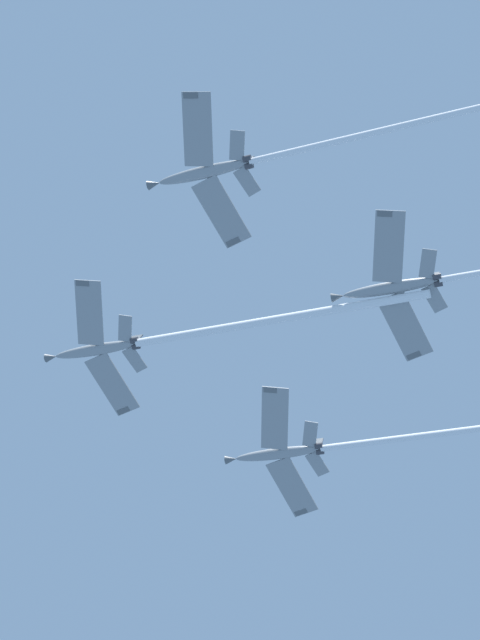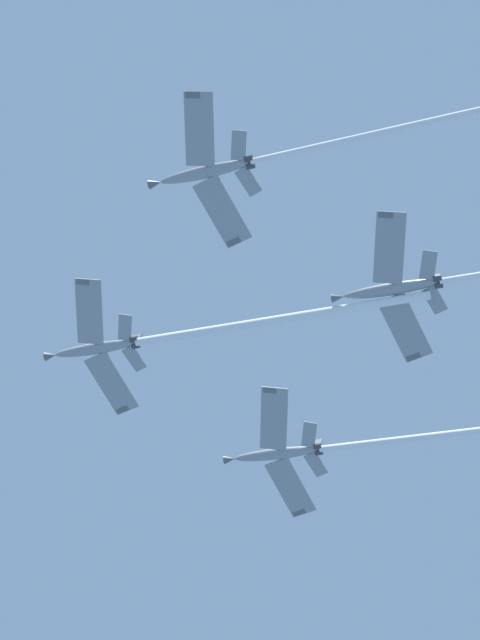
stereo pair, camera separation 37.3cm
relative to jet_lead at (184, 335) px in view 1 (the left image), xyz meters
name	(u,v)px [view 1 (the left image)]	position (x,y,z in m)	size (l,w,h in m)	color
jet_lead	(184,335)	(0.00, 0.00, 0.00)	(34.87, 41.99, 12.47)	gray
jet_left_wing	(274,156)	(6.15, 25.95, -3.27)	(34.17, 42.50, 12.54)	gray
jet_right_wing	(329,447)	(-24.66, 0.09, -1.75)	(29.84, 34.49, 9.68)	gray
jet_slot	(452,277)	(-19.72, 28.47, -6.75)	(32.58, 38.27, 10.25)	gray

